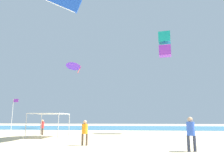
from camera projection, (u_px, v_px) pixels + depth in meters
name	position (u px, v px, depth m)	size (l,w,h in m)	color
ground	(100.00, 144.00, 15.45)	(110.00, 110.00, 0.10)	beige
ocean_strip	(122.00, 128.00, 41.09)	(110.00, 19.39, 0.03)	teal
canopy_tent	(50.00, 115.00, 20.39)	(2.99, 3.19, 2.19)	#B2B2B7
person_near_tent	(191.00, 131.00, 11.59)	(0.48, 0.43, 1.81)	#33384C
person_leftmost	(42.00, 126.00, 22.86)	(0.39, 0.38, 1.61)	brown
person_central	(85.00, 130.00, 14.19)	(0.43, 0.38, 1.62)	brown
banner_flag	(13.00, 113.00, 23.48)	(0.61, 0.06, 3.83)	silver
kite_delta_purple	(74.00, 65.00, 41.06)	(3.18, 3.19, 2.47)	purple
kite_box_teal	(165.00, 44.00, 26.91)	(1.65, 1.70, 3.08)	teal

